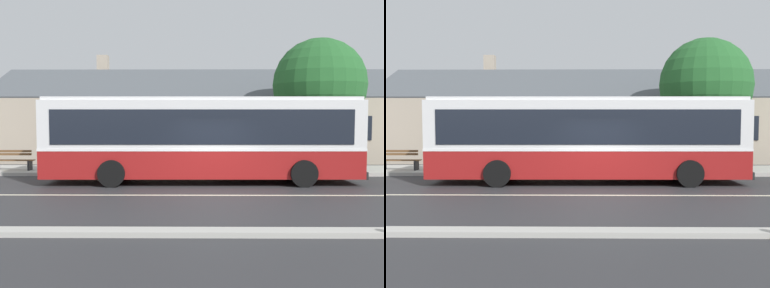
# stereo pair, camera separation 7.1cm
# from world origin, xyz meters

# --- Properties ---
(ground_plane) EXTENTS (300.00, 300.00, 0.00)m
(ground_plane) POSITION_xyz_m (0.00, 0.00, 0.00)
(ground_plane) COLOR #2D2D30
(sidewalk_far) EXTENTS (60.00, 3.00, 0.15)m
(sidewalk_far) POSITION_xyz_m (0.00, 6.00, 0.07)
(sidewalk_far) COLOR #ADAAA3
(sidewalk_far) RESTS_ON ground
(curb_near) EXTENTS (60.00, 0.50, 0.12)m
(curb_near) POSITION_xyz_m (0.00, -4.75, 0.06)
(curb_near) COLOR #ADAAA3
(curb_near) RESTS_ON ground
(lane_divider_stripe) EXTENTS (60.00, 0.16, 0.01)m
(lane_divider_stripe) POSITION_xyz_m (0.00, 0.00, 0.00)
(lane_divider_stripe) COLOR beige
(lane_divider_stripe) RESTS_ON ground
(community_building) EXTENTS (24.71, 9.33, 6.65)m
(community_building) POSITION_xyz_m (-0.17, 13.78, 1.93)
(community_building) COLOR tan
(community_building) RESTS_ON ground
(transit_bus) EXTENTS (12.17, 2.86, 3.31)m
(transit_bus) POSITION_xyz_m (-0.39, 2.90, 1.78)
(transit_bus) COLOR maroon
(transit_bus) RESTS_ON ground
(bench_by_building) EXTENTS (1.90, 0.51, 0.94)m
(bench_by_building) POSITION_xyz_m (-8.96, 5.37, 0.58)
(bench_by_building) COLOR brown
(bench_by_building) RESTS_ON sidewalk_far
(street_tree_primary) EXTENTS (4.49, 4.49, 6.40)m
(street_tree_primary) POSITION_xyz_m (5.40, 7.17, 4.14)
(street_tree_primary) COLOR #4C3828
(street_tree_primary) RESTS_ON ground
(bus_stop_sign) EXTENTS (0.36, 0.07, 2.40)m
(bus_stop_sign) POSITION_xyz_m (5.79, 4.99, 1.64)
(bus_stop_sign) COLOR gray
(bus_stop_sign) RESTS_ON sidewalk_far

